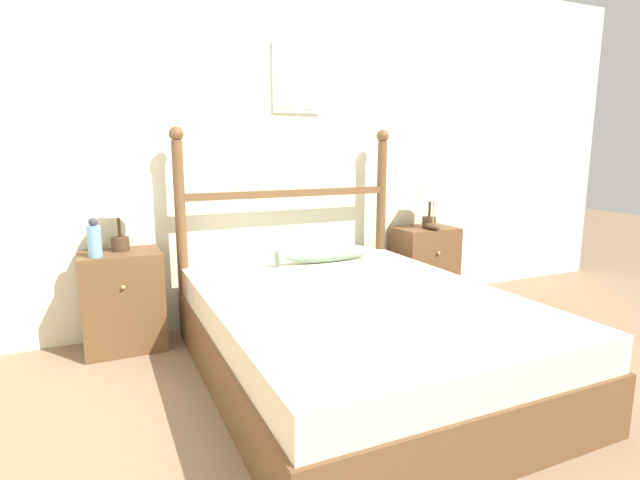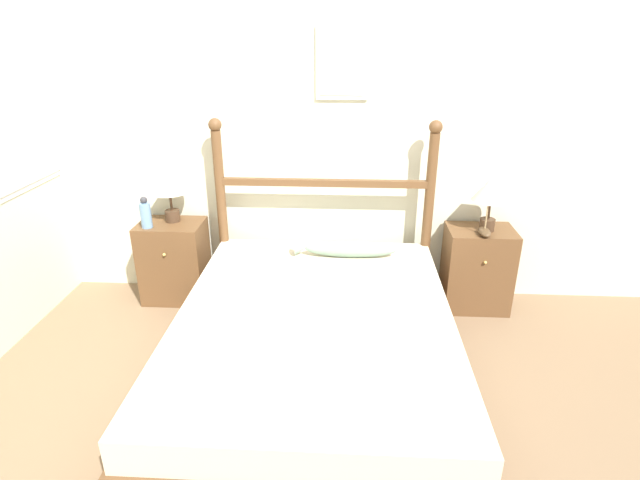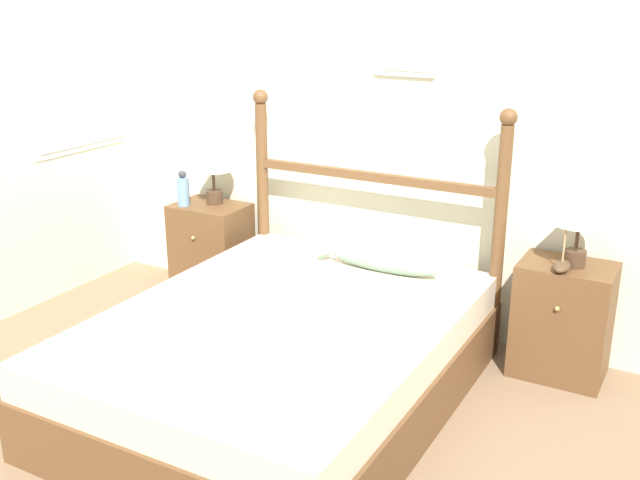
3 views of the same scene
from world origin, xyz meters
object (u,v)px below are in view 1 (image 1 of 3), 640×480
nightstand_left (123,301)px  bed (357,336)px  table_lamp_left (117,204)px  nightstand_right (424,265)px  model_boat (433,226)px  table_lamp_right (430,191)px  fish_pillow (326,254)px  bottle (94,240)px

nightstand_left → bed: bearing=-39.8°
nightstand_left → table_lamp_left: bearing=76.6°
nightstand_right → table_lamp_left: 2.36m
model_boat → nightstand_right: bearing=83.3°
table_lamp_right → model_boat: table_lamp_right is taller
table_lamp_left → nightstand_right: bearing=-1.1°
bed → model_boat: size_ratio=9.10×
fish_pillow → table_lamp_left: bearing=169.7°
bed → nightstand_right: bearing=39.8°
bed → fish_pillow: size_ratio=2.94×
nightstand_right → bottle: 2.46m
nightstand_left → table_lamp_left: table_lamp_left is taller
model_boat → bottle: bearing=179.6°
nightstand_right → fish_pillow: nightstand_right is taller
table_lamp_right → nightstand_left: bearing=179.8°
bottle → nightstand_left: bearing=35.4°
bottle → nightstand_right: bearing=2.2°
nightstand_right → fish_pillow: size_ratio=0.88×
nightstand_right → table_lamp_right: bearing=-16.7°
nightstand_right → table_lamp_left: (-2.28, 0.04, 0.60)m
bed → nightstand_left: size_ratio=3.34×
table_lamp_left → table_lamp_right: size_ratio=1.00×
bed → nightstand_left: bearing=140.2°
nightstand_left → model_boat: model_boat is taller
model_boat → fish_pillow: 0.97m
nightstand_right → model_boat: bearing=-96.7°
table_lamp_left → bottle: 0.27m
bed → nightstand_left: (-1.14, 0.95, 0.08)m
bottle → fish_pillow: 1.46m
bottle → fish_pillow: size_ratio=0.33×
nightstand_right → table_lamp_right: 0.60m
nightstand_right → bed: bearing=-140.2°
nightstand_right → table_lamp_right: table_lamp_right is taller
bed → model_boat: (1.13, 0.84, 0.42)m
nightstand_left → bottle: size_ratio=2.67×
nightstand_left → fish_pillow: 1.35m
bed → bottle: bottle is taller
table_lamp_left → table_lamp_right: same height
bed → fish_pillow: bearing=77.4°
bed → model_boat: bearing=36.6°
table_lamp_right → model_boat: bearing=-111.8°
bed → nightstand_right: size_ratio=3.34×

